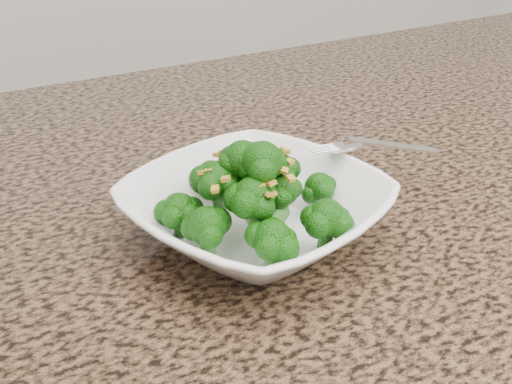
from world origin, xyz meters
TOP-DOWN VIEW (x-y plane):
  - granite_counter at (0.00, 0.30)m, footprint 1.64×1.04m
  - bowl at (-0.13, 0.28)m, footprint 0.29×0.29m
  - broccoli_pile at (-0.13, 0.28)m, footprint 0.20×0.20m
  - garlic_topping at (-0.13, 0.28)m, footprint 0.12×0.12m
  - fork at (-0.01, 0.30)m, footprint 0.17×0.08m

SIDE VIEW (x-z plane):
  - granite_counter at x=0.00m, z-range 0.87..0.90m
  - bowl at x=-0.13m, z-range 0.90..0.96m
  - fork at x=-0.01m, z-range 0.96..0.97m
  - broccoli_pile at x=-0.13m, z-range 0.96..1.02m
  - garlic_topping at x=-0.13m, z-range 1.02..1.03m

